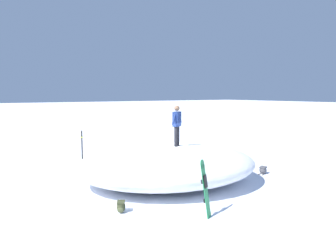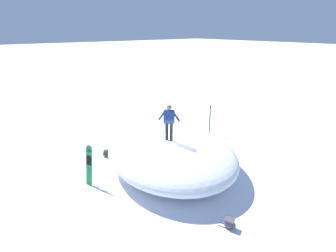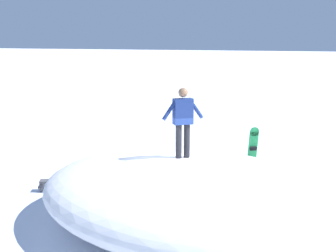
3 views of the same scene
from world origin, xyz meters
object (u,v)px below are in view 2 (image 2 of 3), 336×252
snowboarder_standing (169,120)px  backpack_near (229,223)px  snowboard_primary_upright (89,164)px  trail_marker_pole (210,118)px  backpack_far (106,153)px

snowboarder_standing → backpack_near: bearing=-11.5°
snowboarder_standing → snowboard_primary_upright: 3.84m
trail_marker_pole → backpack_near: bearing=-42.7°
backpack_far → snowboarder_standing: bearing=26.0°
snowboard_primary_upright → backpack_near: bearing=23.7°
snowboard_primary_upright → backpack_far: size_ratio=3.33×
snowboarder_standing → backpack_near: snowboarder_standing is taller
snowboarder_standing → backpack_far: 4.23m
snowboarder_standing → trail_marker_pole: 5.75m
snowboarder_standing → backpack_near: size_ratio=2.71×
backpack_far → trail_marker_pole: trail_marker_pole is taller
backpack_near → backpack_far: size_ratio=1.15×
snowboarder_standing → trail_marker_pole: snowboarder_standing is taller
backpack_near → backpack_far: backpack_far is taller
backpack_far → trail_marker_pole: bearing=81.5°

